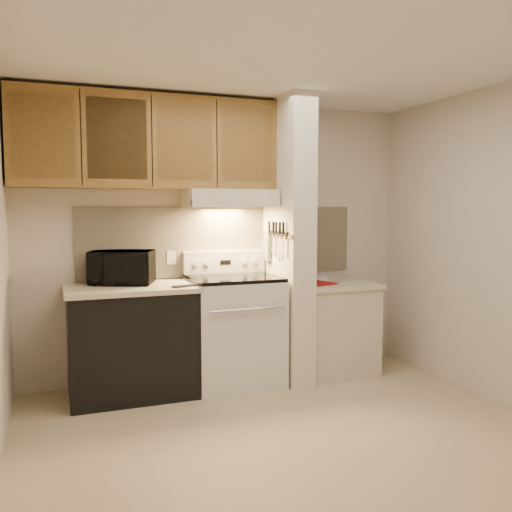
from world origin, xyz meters
TOP-DOWN VIEW (x-y plane):
  - floor at (0.00, 0.00)m, footprint 3.60×3.60m
  - ceiling at (0.00, 0.00)m, footprint 3.60×3.60m
  - wall_back at (0.00, 1.50)m, footprint 3.60×2.50m
  - wall_right at (1.80, 0.00)m, footprint 0.02×3.00m
  - backsplash at (0.00, 1.49)m, footprint 2.60×0.02m
  - range_body at (0.00, 1.16)m, footprint 0.76×0.65m
  - oven_window at (0.00, 0.84)m, footprint 0.50×0.01m
  - oven_handle at (0.00, 0.80)m, footprint 0.65×0.02m
  - cooktop at (0.00, 1.16)m, footprint 0.74×0.64m
  - range_backguard at (0.00, 1.44)m, footprint 0.76×0.08m
  - range_display at (0.00, 1.40)m, footprint 0.10×0.01m
  - range_knob_left_outer at (-0.28, 1.40)m, footprint 0.05×0.02m
  - range_knob_left_inner at (-0.18, 1.40)m, footprint 0.05×0.02m
  - range_knob_right_inner at (0.18, 1.40)m, footprint 0.05×0.02m
  - range_knob_right_outer at (0.28, 1.40)m, footprint 0.05×0.02m
  - dishwasher_front at (-0.88, 1.17)m, footprint 1.00×0.63m
  - left_countertop at (-0.88, 1.17)m, footprint 1.04×0.67m
  - spoon_rest at (-0.48, 0.97)m, footprint 0.22×0.13m
  - teal_jar at (-0.83, 1.39)m, footprint 0.12×0.12m
  - outlet at (-0.48, 1.48)m, footprint 0.08×0.01m
  - microwave at (-0.93, 1.31)m, footprint 0.59×0.49m
  - partition_pillar at (0.51, 1.15)m, footprint 0.22×0.70m
  - pillar_trim at (0.39, 1.15)m, footprint 0.01×0.70m
  - knife_strip at (0.39, 1.10)m, footprint 0.02×0.42m
  - knife_blade_a at (0.38, 0.93)m, footprint 0.01×0.03m
  - knife_handle_a at (0.38, 0.95)m, footprint 0.02×0.02m
  - knife_blade_b at (0.38, 1.02)m, footprint 0.01×0.04m
  - knife_handle_b at (0.38, 1.03)m, footprint 0.02×0.02m
  - knife_blade_c at (0.38, 1.10)m, footprint 0.01×0.04m
  - knife_handle_c at (0.38, 1.11)m, footprint 0.02×0.02m
  - knife_blade_d at (0.38, 1.19)m, footprint 0.01×0.04m
  - knife_handle_d at (0.38, 1.17)m, footprint 0.02×0.02m
  - knife_blade_e at (0.38, 1.27)m, footprint 0.01×0.04m
  - knife_handle_e at (0.38, 1.27)m, footprint 0.02×0.02m
  - oven_mitt at (0.38, 1.32)m, footprint 0.03×0.10m
  - right_cab_base at (0.97, 1.15)m, footprint 0.70×0.60m
  - right_countertop at (0.97, 1.15)m, footprint 0.74×0.64m
  - red_folder at (0.79, 1.15)m, footprint 0.32×0.38m
  - white_box at (0.92, 1.33)m, footprint 0.15×0.12m
  - range_hood at (0.00, 1.28)m, footprint 0.78×0.44m
  - hood_lip at (0.00, 1.07)m, footprint 0.78×0.04m
  - upper_cabinets at (-0.69, 1.32)m, footprint 2.18×0.33m
  - cab_door_a at (-1.51, 1.17)m, footprint 0.46×0.01m
  - cab_gap_a at (-1.23, 1.16)m, footprint 0.01×0.01m
  - cab_door_b at (-0.96, 1.17)m, footprint 0.46×0.01m
  - cab_gap_b at (-0.69, 1.16)m, footprint 0.01×0.01m
  - cab_door_c at (-0.42, 1.17)m, footprint 0.46×0.01m
  - cab_gap_c at (-0.14, 1.16)m, footprint 0.01×0.01m
  - cab_door_d at (0.13, 1.17)m, footprint 0.46×0.01m

SIDE VIEW (x-z plane):
  - floor at x=0.00m, z-range 0.00..0.00m
  - right_cab_base at x=0.97m, z-range 0.00..0.81m
  - dishwasher_front at x=-0.88m, z-range 0.00..0.87m
  - range_body at x=0.00m, z-range 0.00..0.92m
  - oven_window at x=0.00m, z-range 0.35..0.65m
  - oven_handle at x=0.00m, z-range 0.71..0.73m
  - right_countertop at x=0.97m, z-range 0.81..0.85m
  - red_folder at x=0.79m, z-range 0.85..0.86m
  - white_box at x=0.92m, z-range 0.85..0.89m
  - left_countertop at x=-0.88m, z-range 0.87..0.91m
  - spoon_rest at x=-0.48m, z-range 0.91..0.92m
  - cooktop at x=0.00m, z-range 0.92..0.95m
  - teal_jar at x=-0.83m, z-range 0.91..1.02m
  - microwave at x=-0.93m, z-range 0.91..1.19m
  - range_backguard at x=0.00m, z-range 0.95..1.15m
  - range_display at x=0.00m, z-range 1.03..1.07m
  - range_knob_left_outer at x=-0.28m, z-range 1.03..1.07m
  - range_knob_left_inner at x=-0.18m, z-range 1.03..1.07m
  - range_knob_right_inner at x=0.18m, z-range 1.03..1.07m
  - range_knob_right_outer at x=0.28m, z-range 1.03..1.07m
  - outlet at x=-0.48m, z-range 1.04..1.16m
  - oven_mitt at x=0.38m, z-range 1.06..1.30m
  - knife_blade_c at x=0.38m, z-range 1.10..1.30m
  - knife_blade_b at x=0.38m, z-range 1.12..1.30m
  - knife_blade_e at x=0.38m, z-range 1.12..1.30m
  - knife_blade_a at x=0.38m, z-range 1.14..1.30m
  - knife_blade_d at x=0.38m, z-range 1.14..1.30m
  - backsplash at x=0.00m, z-range 0.92..1.55m
  - wall_back at x=0.00m, z-range 1.24..1.26m
  - wall_right at x=1.80m, z-range 0.00..2.50m
  - partition_pillar at x=0.51m, z-range 0.00..2.50m
  - pillar_trim at x=0.39m, z-range 1.28..1.32m
  - knife_strip at x=0.39m, z-range 1.30..1.34m
  - knife_handle_a at x=0.38m, z-range 1.32..1.42m
  - knife_handle_b at x=0.38m, z-range 1.32..1.42m
  - knife_handle_c at x=0.38m, z-range 1.32..1.42m
  - knife_handle_d at x=0.38m, z-range 1.32..1.42m
  - knife_handle_e at x=0.38m, z-range 1.32..1.42m
  - hood_lip at x=0.00m, z-range 1.55..1.61m
  - range_hood at x=0.00m, z-range 1.55..1.70m
  - upper_cabinets at x=-0.69m, z-range 1.70..2.47m
  - cab_door_a at x=-1.51m, z-range 1.77..2.40m
  - cab_gap_a at x=-1.23m, z-range 1.72..2.45m
  - cab_door_b at x=-0.96m, z-range 1.77..2.40m
  - cab_gap_b at x=-0.69m, z-range 1.72..2.45m
  - cab_door_c at x=-0.42m, z-range 1.77..2.40m
  - cab_gap_c at x=-0.14m, z-range 1.72..2.45m
  - cab_door_d at x=0.13m, z-range 1.77..2.40m
  - ceiling at x=0.00m, z-range 2.50..2.50m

